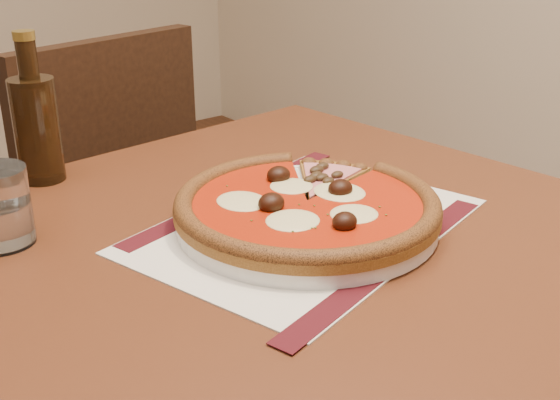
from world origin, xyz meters
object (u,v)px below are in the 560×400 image
object	(u,v)px
pizza	(307,203)
table	(290,298)
plate	(307,218)
chair_far	(90,210)
bottle	(36,124)

from	to	relation	value
pizza	table	bearing A→B (deg)	150.79
table	plate	world-z (taller)	plate
table	pizza	size ratio (longest dim) A/B	2.63
chair_far	plate	world-z (taller)	chair_far
chair_far	pizza	bearing A→B (deg)	76.45
plate	pizza	world-z (taller)	pizza
table	chair_far	xyz separation A→B (m)	(0.05, 0.74, -0.14)
pizza	chair_far	bearing A→B (deg)	87.38
table	chair_far	distance (m)	0.75
table	chair_far	world-z (taller)	chair_far
table	plate	size ratio (longest dim) A/B	2.66
table	chair_far	bearing A→B (deg)	85.95
pizza	plate	bearing A→B (deg)	31.84
pizza	bottle	bearing A→B (deg)	117.95
bottle	table	bearing A→B (deg)	-63.70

